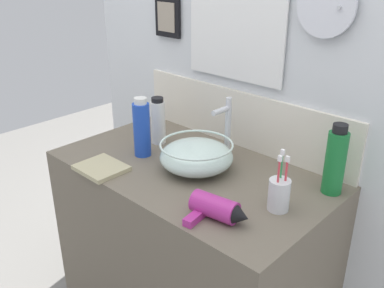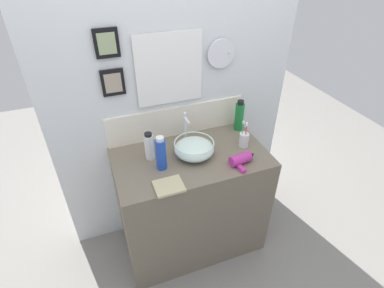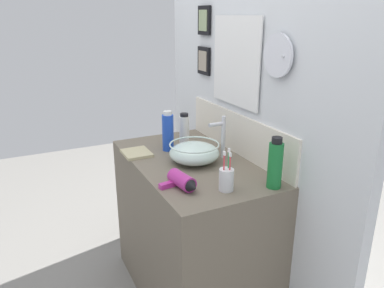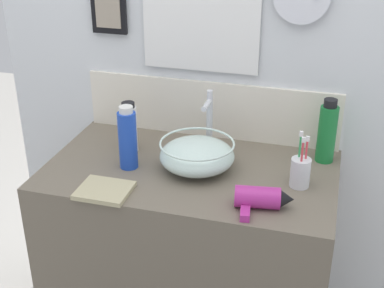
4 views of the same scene
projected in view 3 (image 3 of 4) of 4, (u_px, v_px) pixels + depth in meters
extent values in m
cube|color=#6B6051|center=(191.00, 230.00, 2.18)|extent=(1.04, 0.60, 0.87)
cube|color=silver|center=(245.00, 85.00, 2.04)|extent=(1.77, 0.06, 2.51)
cube|color=silver|center=(237.00, 134.00, 2.12)|extent=(1.02, 0.02, 0.23)
cube|color=white|center=(237.00, 62.00, 2.02)|extent=(0.39, 0.01, 0.41)
cube|color=white|center=(236.00, 62.00, 2.02)|extent=(0.45, 0.01, 0.47)
cylinder|color=silver|center=(278.00, 55.00, 1.69)|extent=(0.20, 0.01, 0.20)
cylinder|color=silver|center=(287.00, 56.00, 1.65)|extent=(0.01, 0.06, 0.01)
cube|color=black|center=(204.00, 20.00, 2.26)|extent=(0.14, 0.02, 0.17)
cube|color=gray|center=(203.00, 20.00, 2.26)|extent=(0.10, 0.01, 0.12)
cube|color=black|center=(204.00, 61.00, 2.34)|extent=(0.14, 0.02, 0.17)
cube|color=gray|center=(203.00, 61.00, 2.34)|extent=(0.10, 0.01, 0.12)
ellipsoid|color=silver|center=(194.00, 153.00, 2.00)|extent=(0.27, 0.27, 0.11)
torus|color=silver|center=(194.00, 144.00, 1.98)|extent=(0.27, 0.27, 0.01)
torus|color=#B2B7BC|center=(194.00, 162.00, 2.02)|extent=(0.10, 0.10, 0.01)
cylinder|color=silver|center=(223.00, 140.00, 2.06)|extent=(0.02, 0.02, 0.21)
cylinder|color=silver|center=(217.00, 124.00, 2.01)|extent=(0.02, 0.09, 0.02)
cylinder|color=silver|center=(224.00, 119.00, 2.02)|extent=(0.02, 0.02, 0.03)
cylinder|color=#B22D8C|center=(182.00, 180.00, 1.71)|extent=(0.15, 0.09, 0.07)
cone|color=black|center=(193.00, 187.00, 1.64)|extent=(0.05, 0.07, 0.06)
cube|color=#B22D8C|center=(168.00, 185.00, 1.72)|extent=(0.04, 0.09, 0.02)
cylinder|color=silver|center=(226.00, 180.00, 1.68)|extent=(0.07, 0.07, 0.10)
cylinder|color=#D83F4C|center=(230.00, 173.00, 1.66)|extent=(0.01, 0.01, 0.16)
cube|color=white|center=(230.00, 155.00, 1.63)|extent=(0.01, 0.01, 0.02)
cylinder|color=green|center=(228.00, 170.00, 1.68)|extent=(0.01, 0.01, 0.17)
cube|color=white|center=(228.00, 150.00, 1.65)|extent=(0.01, 0.01, 0.02)
cylinder|color=#D83F4C|center=(224.00, 173.00, 1.66)|extent=(0.01, 0.01, 0.17)
cube|color=white|center=(224.00, 153.00, 1.63)|extent=(0.01, 0.01, 0.02)
cylinder|color=white|center=(184.00, 131.00, 2.26)|extent=(0.06, 0.06, 0.18)
cylinder|color=black|center=(184.00, 115.00, 2.23)|extent=(0.05, 0.05, 0.02)
cylinder|color=blue|center=(168.00, 133.00, 2.17)|extent=(0.07, 0.07, 0.21)
cylinder|color=silver|center=(167.00, 113.00, 2.13)|extent=(0.05, 0.05, 0.02)
cylinder|color=#197233|center=(275.00, 166.00, 1.69)|extent=(0.07, 0.07, 0.21)
cylinder|color=black|center=(277.00, 140.00, 1.65)|extent=(0.05, 0.05, 0.03)
cube|color=tan|center=(137.00, 153.00, 2.13)|extent=(0.17, 0.15, 0.02)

